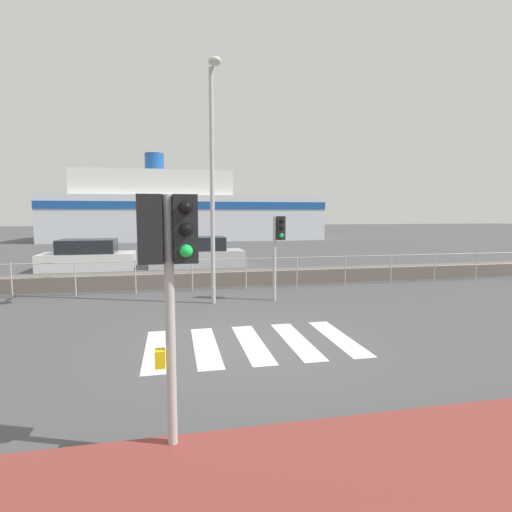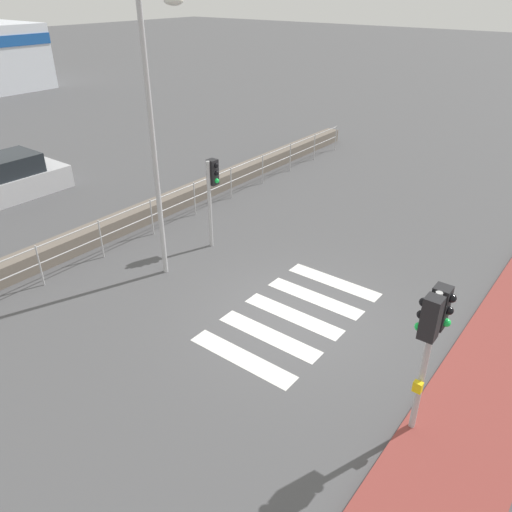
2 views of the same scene
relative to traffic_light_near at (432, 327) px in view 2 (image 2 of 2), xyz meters
The scene contains 9 objects.
ground_plane 4.25m from the traffic_light_near, 65.45° to the left, with size 160.00×160.00×0.00m, color #4C4C4F.
sidewalk_brick 2.67m from the traffic_light_near, 26.23° to the right, with size 24.00×1.80×0.12m.
crosswalk 4.24m from the traffic_light_near, 65.63° to the left, with size 4.05×2.40×0.01m.
seawall 10.06m from the traffic_light_near, 81.10° to the left, with size 25.63×0.55×0.53m.
harbor_fence 9.13m from the traffic_light_near, 80.24° to the left, with size 23.11×0.04×1.08m.
traffic_light_near is the anchor object (origin of this frame).
traffic_light_far 7.67m from the traffic_light_near, 66.70° to the left, with size 0.34×0.32×2.45m.
streetlamp 7.12m from the traffic_light_near, 80.50° to the left, with size 0.32×1.24×6.40m.
parked_car_silver 15.14m from the traffic_light_near, 85.60° to the left, with size 4.41×1.76×1.42m.
Camera 2 is at (-7.69, -4.88, 6.48)m, focal length 35.00 mm.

